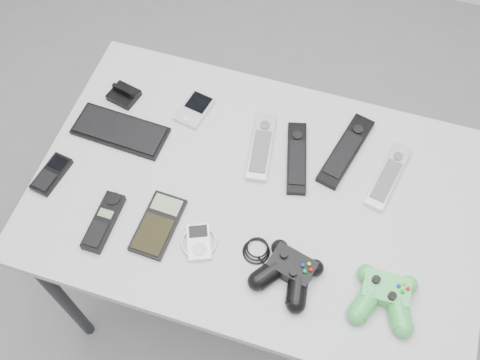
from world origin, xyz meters
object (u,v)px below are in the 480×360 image
(pda, at_px, (195,109))
(calculator, at_px, (158,225))
(remote_black_b, at_px, (346,150))
(mobile_phone, at_px, (51,174))
(remote_black_a, at_px, (297,158))
(cordless_handset, at_px, (104,222))
(mp3_player, at_px, (199,242))
(remote_silver_b, at_px, (388,176))
(controller_black, at_px, (289,271))
(desk, at_px, (258,205))
(remote_silver_a, at_px, (261,146))
(controller_green, at_px, (385,296))
(pda_keyboard, at_px, (120,131))

(pda, relative_size, calculator, 0.65)
(remote_black_b, bearing_deg, mobile_phone, -143.32)
(pda, height_order, remote_black_a, remote_black_a)
(pda, relative_size, cordless_handset, 0.70)
(remote_black_a, bearing_deg, pda, 153.53)
(mobile_phone, relative_size, mp3_player, 1.26)
(remote_silver_b, xyz_separation_m, mobile_phone, (-0.80, -0.24, -0.00))
(mp3_player, distance_m, controller_black, 0.22)
(desk, height_order, controller_black, controller_black)
(remote_silver_a, bearing_deg, cordless_handset, -141.23)
(remote_black_b, xyz_separation_m, mp3_player, (-0.27, -0.35, -0.00))
(cordless_handset, bearing_deg, remote_silver_a, 47.26)
(mobile_phone, xyz_separation_m, cordless_handset, (0.18, -0.08, 0.00))
(remote_silver_b, relative_size, mobile_phone, 1.78)
(controller_green, bearing_deg, calculator, 177.25)
(remote_black_b, relative_size, controller_green, 1.49)
(remote_silver_b, bearing_deg, calculator, -137.17)
(remote_black_a, xyz_separation_m, remote_silver_b, (0.23, 0.02, -0.00))
(remote_silver_b, height_order, controller_green, controller_green)
(pda_keyboard, relative_size, remote_black_a, 1.18)
(desk, bearing_deg, remote_silver_a, 103.79)
(pda_keyboard, distance_m, mobile_phone, 0.20)
(desk, distance_m, controller_black, 0.24)
(pda_keyboard, xyz_separation_m, controller_black, (0.52, -0.25, 0.02))
(controller_black, relative_size, controller_green, 1.56)
(mp3_player, xyz_separation_m, controller_black, (0.22, -0.01, 0.02))
(calculator, height_order, controller_green, controller_green)
(remote_black_a, height_order, controller_green, controller_green)
(remote_silver_a, height_order, calculator, remote_silver_a)
(cordless_handset, height_order, controller_black, controller_black)
(pda, height_order, mp3_player, pda)
(remote_silver_a, height_order, remote_black_b, same)
(remote_black_b, xyz_separation_m, controller_black, (-0.05, -0.36, 0.01))
(remote_silver_a, relative_size, controller_green, 1.31)
(remote_black_b, relative_size, mp3_player, 2.56)
(remote_silver_a, distance_m, mp3_player, 0.30)
(remote_black_a, relative_size, remote_silver_b, 1.03)
(remote_silver_a, relative_size, remote_black_a, 0.97)
(mp3_player, bearing_deg, remote_silver_b, 15.11)
(controller_green, bearing_deg, remote_silver_a, 139.82)
(desk, distance_m, remote_black_b, 0.26)
(remote_black_b, xyz_separation_m, cordless_handset, (-0.50, -0.37, 0.00))
(pda_keyboard, relative_size, pda, 2.27)
(mobile_phone, xyz_separation_m, calculator, (0.30, -0.05, -0.00))
(pda_keyboard, height_order, calculator, calculator)
(cordless_handset, distance_m, controller_black, 0.45)
(pda, bearing_deg, remote_black_a, -1.69)
(remote_silver_a, bearing_deg, controller_green, -47.34)
(remote_silver_b, xyz_separation_m, controller_green, (0.04, -0.31, 0.01))
(remote_black_b, distance_m, remote_silver_b, 0.12)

